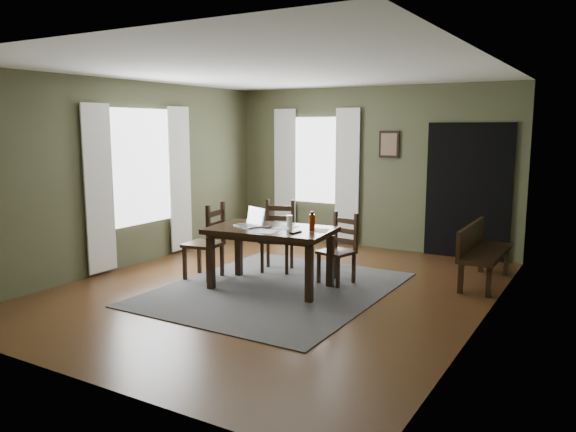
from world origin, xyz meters
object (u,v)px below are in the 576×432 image
Objects in this scene: dining_table at (271,235)px; bench at (480,248)px; chair_back_left at (278,237)px; chair_back_right at (339,249)px; water_bottle at (312,222)px; chair_end at (207,242)px; laptop at (252,221)px.

bench is (2.23, 1.59, -0.22)m from dining_table.
chair_back_left is 1.08× the size of chair_back_right.
chair_back_right is at bearing 120.19° from bench.
water_bottle reaches higher than chair_back_right.
chair_back_right is (1.61, 0.72, -0.05)m from chair_end.
chair_end is 4.18× the size of water_bottle.
chair_back_right reaches higher than bench.
dining_table is 0.92m from chair_back_left.
laptop is 0.86m from water_bottle.
chair_end reaches higher than chair_back_right.
dining_table is at bearing 125.54° from bench.
chair_back_left reaches higher than bench.
laptop is (-2.53, -1.58, 0.38)m from bench.
chair_back_right is at bearing 39.92° from dining_table.
dining_table is 1.78× the size of chair_back_right.
chair_back_right is (0.63, 0.66, -0.23)m from dining_table.
chair_back_right is 2.24× the size of laptop.
bench is at bearing 51.75° from laptop.
water_bottle is (-1.67, -1.55, 0.43)m from bench.
chair_end is at bearing -154.22° from laptop.
bench is at bearing -2.18° from chair_back_left.
laptop is at bearing -177.61° from water_bottle.
chair_end is at bearing -175.99° from water_bottle.
laptop is (-0.30, 0.01, 0.16)m from dining_table.
dining_table is at bearing -82.96° from chair_back_left.
laptop reaches higher than chair_back_left.
chair_back_left is at bearing 109.36° from dining_table.
chair_back_right is at bearing -26.96° from chair_back_left.
chair_back_right is 0.66× the size of bench.
laptop is at bearing 88.63° from chair_end.
bench is at bearing 109.82° from chair_end.
water_bottle is (0.86, 0.04, 0.05)m from laptop.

